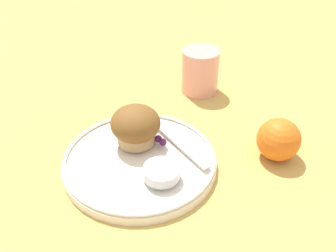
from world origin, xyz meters
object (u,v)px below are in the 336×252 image
muffin (135,126)px  orange_fruit (279,140)px  juice_glass (200,71)px  butter_knife (178,142)px

muffin → orange_fruit: (0.16, 0.17, -0.02)m
orange_fruit → juice_glass: size_ratio=0.77×
muffin → juice_glass: size_ratio=0.89×
orange_fruit → muffin: bearing=-134.2°
muffin → butter_knife: size_ratio=0.52×
butter_knife → orange_fruit: orange_fruit is taller
muffin → butter_knife: muffin is taller
butter_knife → juice_glass: size_ratio=1.73×
muffin → butter_knife: bearing=46.2°
muffin → butter_knife: 0.08m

